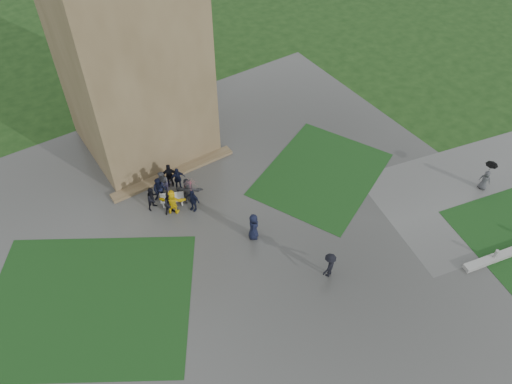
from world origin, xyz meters
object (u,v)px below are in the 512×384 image
pedestrian_mid (254,227)px  tower (124,27)px  pedestrian_near (329,265)px  bench (172,199)px  pedestrian_path (487,175)px

pedestrian_mid → tower: bearing=41.9°
pedestrian_mid → pedestrian_near: pedestrian_mid is taller
bench → pedestrian_path: pedestrian_path is taller
bench → pedestrian_near: bearing=-39.1°
bench → pedestrian_near: 11.03m
pedestrian_path → bench: bearing=150.5°
pedestrian_mid → pedestrian_near: bearing=-121.9°
pedestrian_near → pedestrian_path: size_ratio=0.76×
tower → bench: (-1.33, -6.87, -8.53)m
tower → bench: size_ratio=11.60×
tower → pedestrian_near: bearing=-78.1°
bench → pedestrian_path: size_ratio=0.67×
tower → pedestrian_near: (3.54, -16.76, -8.10)m
pedestrian_mid → pedestrian_path: size_ratio=0.83×
tower → bench: 11.04m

